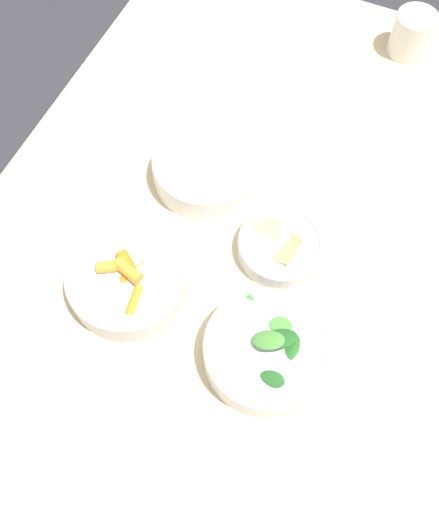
# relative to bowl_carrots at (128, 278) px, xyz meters

# --- Properties ---
(ground_plane) EXTENTS (10.00, 10.00, 0.00)m
(ground_plane) POSITION_rel_bowl_carrots_xyz_m (0.18, -0.12, -0.79)
(ground_plane) COLOR #2D2D33
(dining_table) EXTENTS (1.28, 0.88, 0.76)m
(dining_table) POSITION_rel_bowl_carrots_xyz_m (0.18, -0.12, -0.14)
(dining_table) COLOR beige
(dining_table) RESTS_ON ground_plane
(bowl_carrots) EXTENTS (0.20, 0.20, 0.07)m
(bowl_carrots) POSITION_rel_bowl_carrots_xyz_m (0.00, 0.00, 0.00)
(bowl_carrots) COLOR silver
(bowl_carrots) RESTS_ON dining_table
(bowl_greens) EXTENTS (0.19, 0.19, 0.09)m
(bowl_greens) POSITION_rel_bowl_carrots_xyz_m (-0.02, -0.25, 0.00)
(bowl_greens) COLOR silver
(bowl_greens) RESTS_ON dining_table
(bowl_beans_hotdog) EXTENTS (0.19, 0.19, 0.06)m
(bowl_beans_hotdog) POSITION_rel_bowl_carrots_xyz_m (0.25, -0.02, -0.00)
(bowl_beans_hotdog) COLOR white
(bowl_beans_hotdog) RESTS_ON dining_table
(bowl_cookies) EXTENTS (0.15, 0.15, 0.04)m
(bowl_cookies) POSITION_rel_bowl_carrots_xyz_m (0.16, -0.20, -0.01)
(bowl_cookies) COLOR silver
(bowl_cookies) RESTS_ON dining_table
(ruler) EXTENTS (0.30, 0.07, 0.00)m
(ruler) POSITION_rel_bowl_carrots_xyz_m (0.31, 0.24, -0.03)
(ruler) COLOR #EFB7C6
(ruler) RESTS_ON dining_table
(cup) EXTENTS (0.08, 0.08, 0.09)m
(cup) POSITION_rel_bowl_carrots_xyz_m (0.71, -0.27, 0.01)
(cup) COLOR silver
(cup) RESTS_ON dining_table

